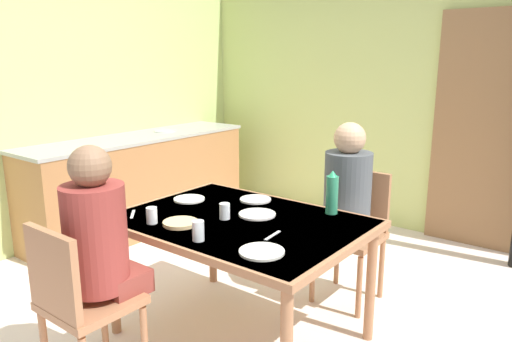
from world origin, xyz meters
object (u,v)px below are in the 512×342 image
kitchen_counter (140,182)px  chair_near_diner (78,299)px  person_near_diner (98,234)px  person_far_diner (346,191)px  water_bottle_green_near (332,193)px  dining_table (240,230)px  chair_far_diner (354,227)px

kitchen_counter → chair_near_diner: bearing=-46.0°
kitchen_counter → person_near_diner: 2.31m
person_far_diner → water_bottle_green_near: bearing=101.6°
dining_table → chair_far_diner: (0.29, 0.85, -0.16)m
chair_near_diner → kitchen_counter: bearing=134.0°
chair_far_diner → water_bottle_green_near: size_ratio=3.39×
kitchen_counter → person_near_diner: bearing=-43.6°
dining_table → chair_far_diner: chair_far_diner is taller
dining_table → person_far_diner: (0.29, 0.72, 0.12)m
kitchen_counter → chair_far_diner: (2.24, -0.01, 0.05)m
dining_table → person_far_diner: person_far_diner is taller
person_near_diner → kitchen_counter: bearing=136.4°
dining_table → water_bottle_green_near: 0.57m
kitchen_counter → person_near_diner: size_ratio=2.95×
person_far_diner → chair_near_diner: bearing=69.6°
kitchen_counter → person_near_diner: (1.65, -1.58, 0.33)m
chair_far_diner → person_far_diner: person_far_diner is taller
dining_table → person_near_diner: bearing=-112.2°
person_near_diner → person_far_diner: bearing=67.8°
chair_near_diner → water_bottle_green_near: size_ratio=3.39×
kitchen_counter → person_near_diner: person_near_diner is taller
water_bottle_green_near → person_near_diner: bearing=-119.9°
kitchen_counter → dining_table: bearing=-23.9°
kitchen_counter → chair_near_diner: 2.38m
dining_table → person_near_diner: 0.78m
chair_near_diner → person_near_diner: person_near_diner is taller
chair_far_diner → person_near_diner: 1.70m
chair_far_diner → chair_near_diner: bearing=71.1°
kitchen_counter → person_far_diner: bearing=-3.7°
kitchen_counter → chair_far_diner: bearing=-0.2°
dining_table → person_far_diner: 0.78m
dining_table → chair_far_diner: 0.92m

